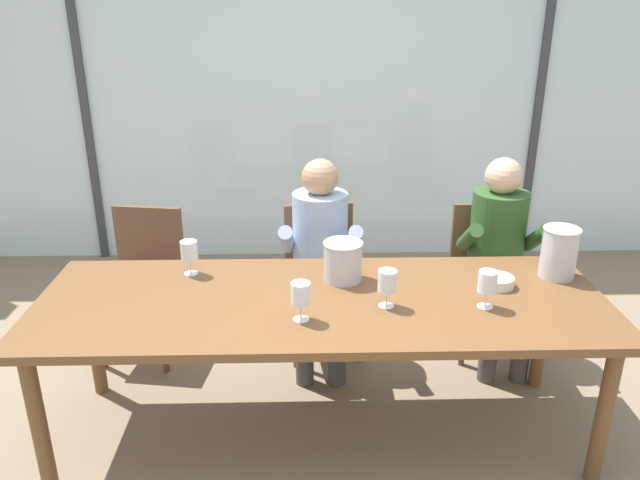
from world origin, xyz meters
The scene contains 18 objects.
ground centered at (0.00, 1.00, 0.00)m, with size 14.00×14.00×0.00m, color #847056.
window_glass_panel centered at (0.00, 2.31, 1.30)m, with size 7.81×0.03×2.60m, color silver.
window_mullion_left centered at (-1.76, 2.29, 1.30)m, with size 0.06×0.06×2.60m, color #38383D.
window_mullion_right centered at (1.76, 2.29, 1.30)m, with size 0.06×0.06×2.60m, color #38383D.
hillside_vineyard centered at (0.00, 5.33, 1.05)m, with size 13.81×2.40×2.10m, color #568942.
dining_table centered at (0.00, 0.00, 0.67)m, with size 2.61×0.93×0.74m.
chair_near_curtain centered at (-1.03, 0.86, 0.51)m, with size 0.50×0.50×0.87m.
chair_left_of_center centered at (0.02, 0.88, 0.51)m, with size 0.49×0.49×0.87m.
chair_center centered at (1.03, 0.86, 0.51)m, with size 0.44×0.44×0.87m.
person_pale_blue_shirt centered at (0.01, 0.74, 0.68)m, with size 0.46×0.61×1.19m.
person_olive_shirt centered at (1.05, 0.74, 0.68)m, with size 0.47×0.62×1.19m.
ice_bucket_primary centered at (1.16, 0.21, 0.87)m, with size 0.18×0.18×0.25m.
ice_bucket_secondary centered at (0.11, 0.20, 0.84)m, with size 0.19×0.19×0.20m.
tasting_bowl centered at (0.84, 0.11, 0.77)m, with size 0.15×0.15×0.05m, color silver.
wine_glass_by_left_taster centered at (-0.65, 0.29, 0.86)m, with size 0.08×0.08×0.17m.
wine_glass_near_bucket centered at (-0.10, -0.20, 0.86)m, with size 0.08×0.08×0.17m.
wine_glass_center_pour centered at (0.72, -0.10, 0.86)m, with size 0.08×0.08×0.17m.
wine_glass_by_right_taster centered at (0.28, -0.08, 0.86)m, with size 0.08×0.08×0.17m.
Camera 1 is at (-0.07, -2.51, 2.02)m, focal length 34.36 mm.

